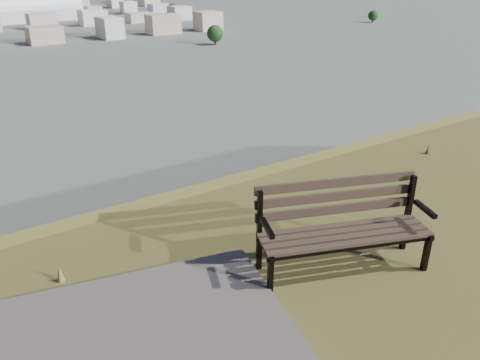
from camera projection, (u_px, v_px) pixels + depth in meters
park_bench at (342, 222)px, 4.94m from camera, size 1.89×1.17×0.95m
arena at (23, 10)px, 255.12m from camera, size 60.67×32.56×24.37m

